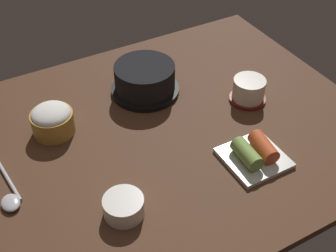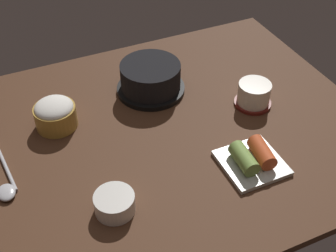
{
  "view_description": "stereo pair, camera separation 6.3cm",
  "coord_description": "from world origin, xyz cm",
  "views": [
    {
      "loc": [
        -34.6,
        -67.97,
        71.48
      ],
      "look_at": [
        2.0,
        -2.0,
        5.0
      ],
      "focal_mm": 48.1,
      "sensor_mm": 36.0,
      "label": 1
    },
    {
      "loc": [
        -28.99,
        -70.79,
        71.48
      ],
      "look_at": [
        2.0,
        -2.0,
        5.0
      ],
      "focal_mm": 48.1,
      "sensor_mm": 36.0,
      "label": 2
    }
  ],
  "objects": [
    {
      "name": "stone_pot",
      "position": [
        5.06,
        15.49,
        5.93
      ],
      "size": [
        17.32,
        17.32,
        7.75
      ],
      "color": "black",
      "rests_on": "dining_table"
    },
    {
      "name": "kimchi_plate",
      "position": [
        14.46,
        -17.55,
        3.77
      ],
      "size": [
        12.61,
        12.61,
        4.59
      ],
      "color": "silver",
      "rests_on": "dining_table"
    },
    {
      "name": "spoon",
      "position": [
        -34.06,
        -1.81,
        2.61
      ],
      "size": [
        4.03,
        19.13,
        1.35
      ],
      "color": "#B7B7BC",
      "rests_on": "dining_table"
    },
    {
      "name": "side_bowl_near",
      "position": [
        -15.93,
        -17.03,
        4.08
      ],
      "size": [
        7.89,
        7.89,
        3.89
      ],
      "color": "white",
      "rests_on": "dining_table"
    },
    {
      "name": "dining_table",
      "position": [
        0.0,
        0.0,
        1.0
      ],
      "size": [
        100.0,
        76.0,
        2.0
      ],
      "primitive_type": "cube",
      "color": "#4C2D1C",
      "rests_on": "ground"
    },
    {
      "name": "rice_bowl",
      "position": [
        -20.09,
        12.0,
        5.56
      ],
      "size": [
        9.64,
        9.64,
        6.95
      ],
      "color": "#B78C38",
      "rests_on": "dining_table"
    },
    {
      "name": "tea_cup_with_saucer",
      "position": [
        25.8,
        0.31,
        5.05
      ],
      "size": [
        9.11,
        9.11,
        6.07
      ],
      "color": "maroon",
      "rests_on": "dining_table"
    }
  ]
}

